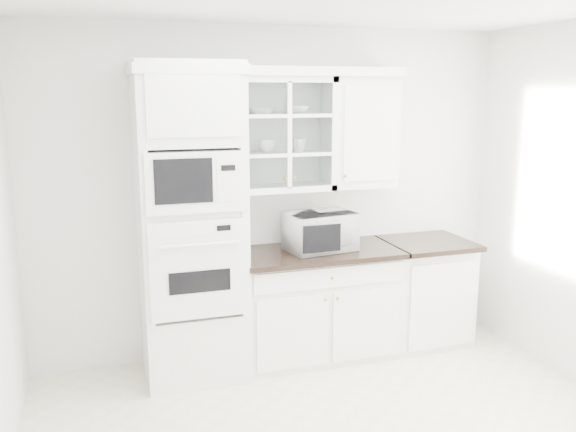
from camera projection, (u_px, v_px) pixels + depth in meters
name	position (u px, v px, depth m)	size (l,w,h in m)	color
room_shell	(334.00, 159.00, 3.76)	(4.00, 3.50, 2.70)	white
oven_column	(191.00, 225.00, 4.58)	(0.76, 0.68, 2.40)	white
base_cabinet_run	(317.00, 302.00, 5.06)	(1.32, 0.67, 0.92)	white
extra_base_cabinet	(423.00, 290.00, 5.36)	(0.72, 0.67, 0.92)	white
upper_cabinet_glass	(283.00, 134.00, 4.83)	(0.80, 0.33, 0.90)	white
upper_cabinet_solid	(361.00, 132.00, 5.03)	(0.55, 0.33, 0.90)	white
crown_molding	(271.00, 71.00, 4.68)	(2.14, 0.38, 0.07)	white
countertop_microwave	(319.00, 231.00, 4.94)	(0.53, 0.44, 0.31)	white
bowl_a	(261.00, 111.00, 4.73)	(0.21, 0.21, 0.05)	white
bowl_b	(297.00, 110.00, 4.82)	(0.19, 0.19, 0.06)	white
cup_a	(267.00, 146.00, 4.81)	(0.13, 0.13, 0.10)	white
cup_b	(299.00, 145.00, 4.88)	(0.11, 0.11, 0.11)	white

